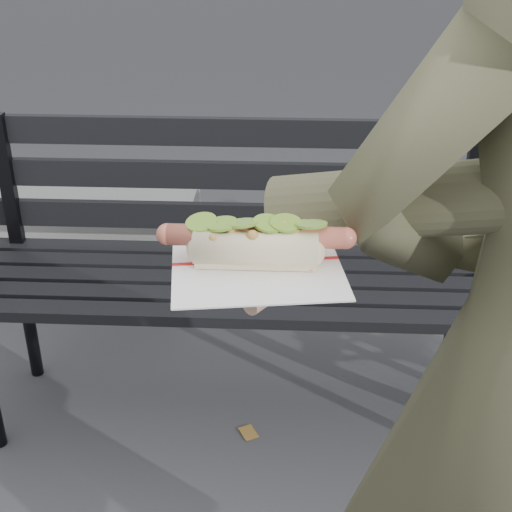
# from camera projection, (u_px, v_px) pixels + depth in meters

# --- Properties ---
(park_bench) EXTENTS (1.50, 0.44, 0.88)m
(park_bench) POSITION_uv_depth(u_px,v_px,m) (227.00, 252.00, 2.02)
(park_bench) COLOR black
(park_bench) RESTS_ON ground
(concrete_block) EXTENTS (1.20, 0.40, 0.40)m
(concrete_block) POSITION_uv_depth(u_px,v_px,m) (42.00, 246.00, 2.78)
(concrete_block) COLOR slate
(concrete_block) RESTS_ON ground
(held_hotdog) EXTENTS (0.62, 0.30, 0.20)m
(held_hotdog) POSITION_uv_depth(u_px,v_px,m) (420.00, 212.00, 0.84)
(held_hotdog) COLOR brown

